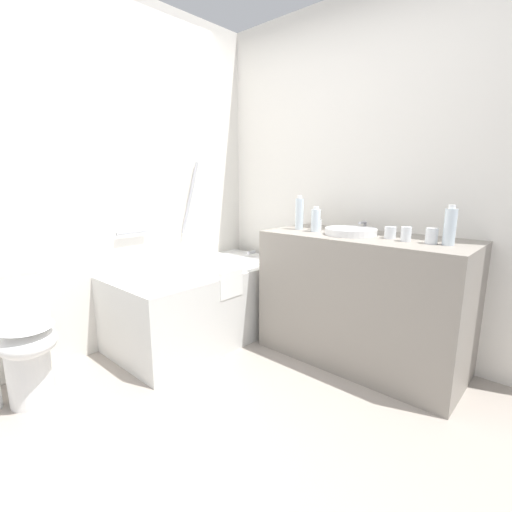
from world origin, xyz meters
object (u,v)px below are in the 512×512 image
(drinking_glass_2, at_px, (390,233))
(drinking_glass_3, at_px, (317,225))
(toilet, at_px, (23,340))
(sink_faucet, at_px, (364,227))
(water_bottle_1, at_px, (316,220))
(drinking_glass_0, at_px, (432,236))
(water_bottle_2, at_px, (299,214))
(drinking_glass_1, at_px, (406,234))
(sink_basin, at_px, (351,231))
(water_bottle_0, at_px, (450,226))
(bathtub, at_px, (204,300))

(drinking_glass_2, height_order, drinking_glass_3, drinking_glass_3)
(toilet, height_order, sink_faucet, sink_faucet)
(water_bottle_1, relative_size, drinking_glass_0, 1.98)
(toilet, bearing_deg, water_bottle_2, 68.99)
(toilet, relative_size, drinking_glass_1, 7.81)
(drinking_glass_1, bearing_deg, water_bottle_2, 89.11)
(sink_faucet, height_order, drinking_glass_3, same)
(drinking_glass_0, bearing_deg, toilet, 136.20)
(toilet, bearing_deg, drinking_glass_2, 52.74)
(sink_basin, height_order, water_bottle_0, water_bottle_0)
(drinking_glass_2, bearing_deg, drinking_glass_1, -111.96)
(toilet, relative_size, water_bottle_2, 2.73)
(water_bottle_2, distance_m, drinking_glass_1, 0.80)
(bathtub, relative_size, toilet, 2.09)
(toilet, bearing_deg, water_bottle_0, 46.24)
(water_bottle_2, xyz_separation_m, drinking_glass_1, (-0.01, -0.80, -0.07))
(sink_faucet, bearing_deg, drinking_glass_0, -112.15)
(water_bottle_1, relative_size, water_bottle_2, 0.72)
(toilet, relative_size, sink_basin, 2.02)
(sink_faucet, relative_size, water_bottle_1, 0.83)
(bathtub, bearing_deg, drinking_glass_1, -73.14)
(water_bottle_2, bearing_deg, drinking_glass_2, -87.14)
(bathtub, distance_m, water_bottle_1, 1.10)
(drinking_glass_0, bearing_deg, sink_basin, 89.03)
(drinking_glass_0, relative_size, drinking_glass_2, 1.21)
(drinking_glass_3, bearing_deg, water_bottle_2, 116.11)
(bathtub, xyz_separation_m, sink_faucet, (0.65, -1.03, 0.62))
(bathtub, relative_size, sink_basin, 4.22)
(toilet, bearing_deg, drinking_glass_0, 47.41)
(water_bottle_2, xyz_separation_m, drinking_glass_3, (0.06, -0.12, -0.08))
(water_bottle_2, relative_size, drinking_glass_0, 2.76)
(sink_basin, relative_size, water_bottle_0, 1.50)
(bathtub, relative_size, drinking_glass_0, 15.75)
(toilet, relative_size, water_bottle_1, 3.80)
(bathtub, relative_size, drinking_glass_1, 16.30)
(drinking_glass_1, height_order, drinking_glass_3, drinking_glass_1)
(bathtub, distance_m, drinking_glass_1, 1.60)
(water_bottle_0, xyz_separation_m, drinking_glass_0, (-0.02, 0.09, -0.06))
(sink_basin, distance_m, water_bottle_0, 0.61)
(sink_faucet, relative_size, drinking_glass_1, 1.71)
(sink_faucet, relative_size, drinking_glass_2, 2.01)
(water_bottle_1, height_order, drinking_glass_3, water_bottle_1)
(water_bottle_0, bearing_deg, toilet, 135.02)
(water_bottle_1, relative_size, drinking_glass_1, 2.05)
(sink_basin, distance_m, drinking_glass_0, 0.52)
(water_bottle_2, distance_m, drinking_glass_2, 0.69)
(bathtub, xyz_separation_m, toilet, (-1.26, 0.09, 0.06))
(drinking_glass_0, bearing_deg, drinking_glass_1, 96.67)
(drinking_glass_3, bearing_deg, sink_faucet, -62.53)
(sink_faucet, relative_size, water_bottle_0, 0.66)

